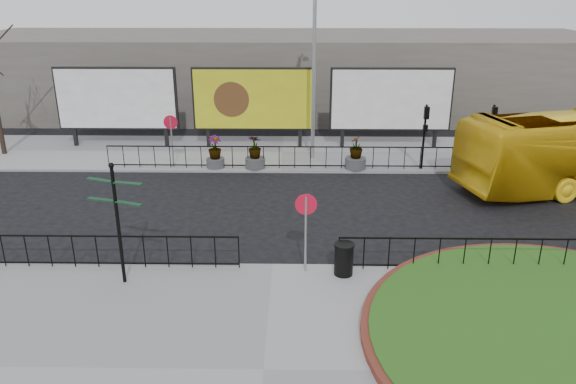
{
  "coord_description": "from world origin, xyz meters",
  "views": [
    {
      "loc": [
        0.71,
        -15.36,
        8.34
      ],
      "look_at": [
        0.45,
        1.63,
        1.88
      ],
      "focal_mm": 35.0,
      "sensor_mm": 36.0,
      "label": 1
    }
  ],
  "objects_px": {
    "lamp_post": "(314,60)",
    "planter_b": "(255,155)",
    "litter_bin": "(344,259)",
    "billboard_mid": "(253,99)",
    "planter_a": "(215,154)",
    "fingerpost_sign": "(117,212)",
    "planter_c": "(356,156)"
  },
  "relations": [
    {
      "from": "litter_bin",
      "to": "planter_b",
      "type": "distance_m",
      "value": 10.54
    },
    {
      "from": "billboard_mid",
      "to": "planter_a",
      "type": "distance_m",
      "value": 4.28
    },
    {
      "from": "lamp_post",
      "to": "planter_c",
      "type": "distance_m",
      "value": 4.8
    },
    {
      "from": "planter_c",
      "to": "planter_a",
      "type": "bearing_deg",
      "value": 179.75
    },
    {
      "from": "litter_bin",
      "to": "planter_a",
      "type": "height_order",
      "value": "planter_a"
    },
    {
      "from": "lamp_post",
      "to": "planter_b",
      "type": "bearing_deg",
      "value": -149.42
    },
    {
      "from": "billboard_mid",
      "to": "planter_b",
      "type": "distance_m",
      "value": 4.04
    },
    {
      "from": "litter_bin",
      "to": "planter_a",
      "type": "distance_m",
      "value": 11.29
    },
    {
      "from": "lamp_post",
      "to": "planter_b",
      "type": "relative_size",
      "value": 5.92
    },
    {
      "from": "lamp_post",
      "to": "planter_b",
      "type": "xyz_separation_m",
      "value": [
        -2.71,
        -1.6,
        -4.08
      ]
    },
    {
      "from": "lamp_post",
      "to": "litter_bin",
      "type": "distance_m",
      "value": 12.35
    },
    {
      "from": "fingerpost_sign",
      "to": "planter_a",
      "type": "relative_size",
      "value": 2.38
    },
    {
      "from": "fingerpost_sign",
      "to": "planter_c",
      "type": "xyz_separation_m",
      "value": [
        7.7,
        10.54,
        -1.57
      ]
    },
    {
      "from": "fingerpost_sign",
      "to": "planter_b",
      "type": "distance_m",
      "value": 11.09
    },
    {
      "from": "billboard_mid",
      "to": "lamp_post",
      "type": "relative_size",
      "value": 0.67
    },
    {
      "from": "billboard_mid",
      "to": "lamp_post",
      "type": "bearing_deg",
      "value": -33.25
    },
    {
      "from": "billboard_mid",
      "to": "litter_bin",
      "type": "distance_m",
      "value": 14.19
    },
    {
      "from": "fingerpost_sign",
      "to": "planter_a",
      "type": "xyz_separation_m",
      "value": [
        1.2,
        10.57,
        -1.54
      ]
    },
    {
      "from": "planter_a",
      "to": "planter_c",
      "type": "relative_size",
      "value": 0.96
    },
    {
      "from": "litter_bin",
      "to": "planter_a",
      "type": "bearing_deg",
      "value": 117.31
    },
    {
      "from": "litter_bin",
      "to": "planter_b",
      "type": "relative_size",
      "value": 0.64
    },
    {
      "from": "litter_bin",
      "to": "planter_c",
      "type": "distance_m",
      "value": 10.09
    },
    {
      "from": "lamp_post",
      "to": "fingerpost_sign",
      "type": "xyz_separation_m",
      "value": [
        -5.76,
        -12.14,
        -2.52
      ]
    },
    {
      "from": "litter_bin",
      "to": "planter_a",
      "type": "xyz_separation_m",
      "value": [
        -5.18,
        10.03,
        0.15
      ]
    },
    {
      "from": "planter_a",
      "to": "planter_b",
      "type": "height_order",
      "value": "planter_b"
    },
    {
      "from": "billboard_mid",
      "to": "planter_b",
      "type": "height_order",
      "value": "billboard_mid"
    },
    {
      "from": "billboard_mid",
      "to": "planter_c",
      "type": "height_order",
      "value": "billboard_mid"
    },
    {
      "from": "fingerpost_sign",
      "to": "litter_bin",
      "type": "xyz_separation_m",
      "value": [
        6.38,
        0.54,
        -1.69
      ]
    },
    {
      "from": "fingerpost_sign",
      "to": "litter_bin",
      "type": "distance_m",
      "value": 6.62
    },
    {
      "from": "fingerpost_sign",
      "to": "billboard_mid",
      "type": "bearing_deg",
      "value": 99.36
    },
    {
      "from": "billboard_mid",
      "to": "litter_bin",
      "type": "bearing_deg",
      "value": -75.03
    },
    {
      "from": "planter_c",
      "to": "fingerpost_sign",
      "type": "bearing_deg",
      "value": -126.14
    }
  ]
}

